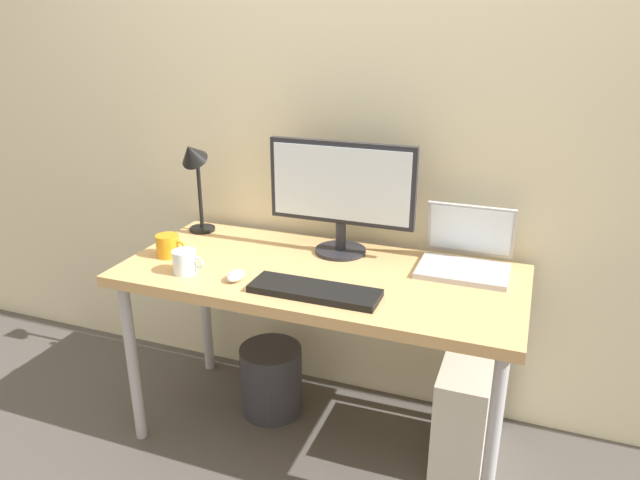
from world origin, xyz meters
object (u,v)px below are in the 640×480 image
(computer_tower, at_px, (463,413))
(wastebasket, at_px, (271,379))
(desk, at_px, (320,287))
(mouse, at_px, (236,276))
(keyboard, at_px, (315,291))
(monitor, at_px, (341,190))
(laptop, at_px, (466,253))
(coffee_mug, at_px, (168,246))
(desk_lamp, at_px, (194,167))
(glass_cup, at_px, (185,262))

(computer_tower, height_order, wastebasket, computer_tower)
(desk, bearing_deg, mouse, -144.02)
(keyboard, relative_size, computer_tower, 1.05)
(monitor, xyz_separation_m, computer_tower, (0.54, -0.15, -0.77))
(laptop, distance_m, coffee_mug, 1.13)
(wastebasket, bearing_deg, mouse, -89.46)
(coffee_mug, bearing_deg, laptop, 14.85)
(laptop, height_order, wastebasket, laptop)
(desk_lamp, xyz_separation_m, coffee_mug, (0.03, -0.27, -0.25))
(monitor, xyz_separation_m, keyboard, (0.04, -0.38, -0.24))
(desk_lamp, distance_m, computer_tower, 1.44)
(laptop, relative_size, glass_cup, 2.61)
(keyboard, bearing_deg, mouse, 178.40)
(desk_lamp, distance_m, mouse, 0.60)
(desk, height_order, keyboard, keyboard)
(desk_lamp, bearing_deg, coffee_mug, -82.83)
(desk, distance_m, desk_lamp, 0.75)
(glass_cup, bearing_deg, computer_tower, 13.23)
(monitor, xyz_separation_m, glass_cup, (-0.46, -0.38, -0.21))
(computer_tower, bearing_deg, monitor, 164.67)
(monitor, distance_m, mouse, 0.51)
(monitor, xyz_separation_m, mouse, (-0.26, -0.38, -0.24))
(wastebasket, bearing_deg, glass_cup, -126.81)
(keyboard, bearing_deg, laptop, 42.54)
(monitor, bearing_deg, coffee_mug, -156.09)
(mouse, bearing_deg, computer_tower, 15.95)
(glass_cup, distance_m, computer_tower, 1.17)
(desk, distance_m, glass_cup, 0.50)
(desk, relative_size, coffee_mug, 11.90)
(desk, xyz_separation_m, desk_lamp, (-0.63, 0.20, 0.35))
(keyboard, relative_size, wastebasket, 1.47)
(laptop, height_order, mouse, laptop)
(laptop, relative_size, desk_lamp, 0.78)
(laptop, height_order, computer_tower, laptop)
(monitor, relative_size, laptop, 1.79)
(monitor, bearing_deg, wastebasket, -155.75)
(desk, relative_size, wastebasket, 4.88)
(desk_lamp, distance_m, keyboard, 0.83)
(glass_cup, relative_size, computer_tower, 0.29)
(monitor, distance_m, glass_cup, 0.64)
(desk_lamp, relative_size, keyboard, 0.94)
(keyboard, distance_m, mouse, 0.30)
(wastebasket, bearing_deg, laptop, 10.45)
(computer_tower, relative_size, wastebasket, 1.40)
(keyboard, height_order, coffee_mug, coffee_mug)
(laptop, height_order, coffee_mug, laptop)
(keyboard, height_order, glass_cup, glass_cup)
(laptop, distance_m, computer_tower, 0.60)
(desk_lamp, height_order, keyboard, desk_lamp)
(mouse, xyz_separation_m, glass_cup, (-0.20, -0.01, 0.03))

